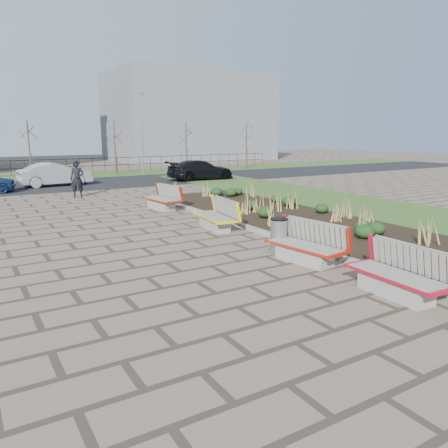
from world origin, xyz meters
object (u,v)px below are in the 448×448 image
litter_bin (279,236)px  pedestrian (77,179)px  bench_c (214,215)px  bench_a (396,272)px  bench_b (304,243)px  bench_d (161,198)px  car_silver (55,174)px  car_black (201,170)px  lamp_east (142,135)px

litter_bin → pedestrian: (-2.16, 13.65, 0.45)m
bench_c → bench_a: bearing=-82.9°
bench_a → bench_b: 2.72m
bench_d → car_silver: bearing=95.6°
pedestrian → car_silver: size_ratio=0.43×
bench_a → car_black: (6.97, 21.35, 0.20)m
bench_d → lamp_east: lamp_east is taller
bench_b → bench_a: bearing=-97.9°
bench_c → car_silver: bearing=105.4°
bench_b → car_silver: 20.30m
bench_b → car_silver: bearing=88.6°
bench_a → litter_bin: 3.70m
bench_a → car_silver: (-2.27, 22.89, 0.22)m
bench_b → car_silver: size_ratio=0.49×
pedestrian → bench_b: bearing=-64.6°
bench_c → car_black: size_ratio=0.45×
bench_b → bench_c: 4.55m
litter_bin → pedestrian: pedestrian is taller
car_silver → bench_c: bearing=-176.4°
bench_a → bench_d: size_ratio=1.00×
bench_c → bench_b: bearing=-82.9°
bench_d → pedestrian: (-2.21, 5.47, 0.43)m
bench_a → bench_b: (0.00, 2.72, 0.00)m
bench_a → pedestrian: (-2.21, 17.35, 0.43)m
bench_d → pedestrian: size_ratio=1.13×
bench_b → bench_c: same height
bench_c → litter_bin: 3.57m
bench_d → bench_a: bearing=-96.1°
bench_b → bench_d: same height
pedestrian → car_silver: pedestrian is taller
litter_bin → car_silver: size_ratio=0.22×
bench_b → litter_bin: 0.98m
bench_d → pedestrian: bearing=105.9°
car_silver → lamp_east: lamp_east is taller
pedestrian → car_black: 10.02m
car_silver → car_black: 9.37m
lamp_east → car_black: bearing=-71.2°
litter_bin → lamp_east: size_ratio=0.16×
pedestrian → car_silver: (-0.06, 5.54, -0.21)m
bench_a → bench_c: 7.27m
bench_c → bench_d: same height
bench_c → car_silver: 15.79m
litter_bin → bench_a: bearing=-89.2°
car_black → car_silver: bearing=82.5°
bench_a → pedestrian: pedestrian is taller
bench_a → pedestrian: size_ratio=1.13×
pedestrian → lamp_east: bearing=70.5°
litter_bin → car_silver: car_silver is taller
bench_c → pedestrian: bearing=109.5°
bench_b → car_black: size_ratio=0.45×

